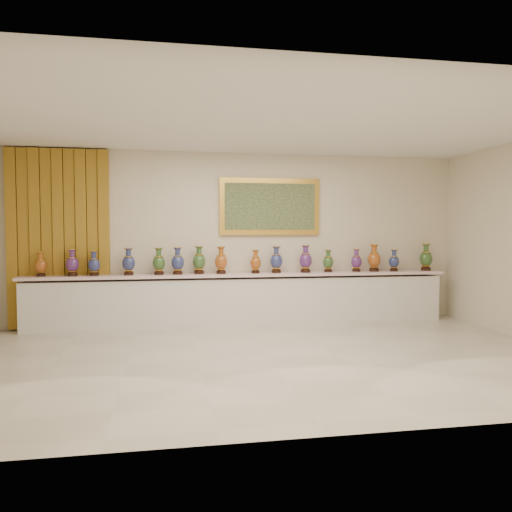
{
  "coord_description": "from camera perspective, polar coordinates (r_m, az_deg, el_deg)",
  "views": [
    {
      "loc": [
        -1.28,
        -6.23,
        1.65
      ],
      "look_at": [
        0.14,
        1.7,
        1.23
      ],
      "focal_mm": 35.0,
      "sensor_mm": 36.0,
      "label": 1
    }
  ],
  "objects": [
    {
      "name": "vase_7",
      "position": [
        8.55,
        -4.01,
        -0.63
      ],
      "size": [
        0.24,
        0.24,
        0.46
      ],
      "rotation": [
        0.0,
        0.0,
        0.12
      ],
      "color": "black",
      "rests_on": "counter"
    },
    {
      "name": "vase_5",
      "position": [
        8.49,
        -8.94,
        -0.7
      ],
      "size": [
        0.28,
        0.28,
        0.46
      ],
      "rotation": [
        0.0,
        0.0,
        0.4
      ],
      "color": "black",
      "rests_on": "counter"
    },
    {
      "name": "vase_2",
      "position": [
        8.56,
        -18.02,
        -0.93
      ],
      "size": [
        0.19,
        0.19,
        0.41
      ],
      "rotation": [
        0.0,
        0.0,
        -0.02
      ],
      "color": "black",
      "rests_on": "counter"
    },
    {
      "name": "vase_9",
      "position": [
        8.72,
        2.33,
        -0.55
      ],
      "size": [
        0.22,
        0.22,
        0.46
      ],
      "rotation": [
        0.0,
        0.0,
        0.03
      ],
      "color": "black",
      "rests_on": "counter"
    },
    {
      "name": "vase_13",
      "position": [
        9.25,
        13.35,
        -0.35
      ],
      "size": [
        0.29,
        0.29,
        0.49
      ],
      "rotation": [
        0.0,
        0.0,
        -0.32
      ],
      "color": "black",
      "rests_on": "counter"
    },
    {
      "name": "vase_4",
      "position": [
        8.49,
        -11.05,
        -0.74
      ],
      "size": [
        0.25,
        0.25,
        0.45
      ],
      "rotation": [
        0.0,
        0.0,
        -0.22
      ],
      "color": "black",
      "rests_on": "counter"
    },
    {
      "name": "vase_3",
      "position": [
        8.52,
        -14.35,
        -0.76
      ],
      "size": [
        0.22,
        0.22,
        0.45
      ],
      "rotation": [
        0.0,
        0.0,
        0.04
      ],
      "color": "black",
      "rests_on": "counter"
    },
    {
      "name": "counter",
      "position": [
        8.68,
        -1.6,
        -5.03
      ],
      "size": [
        7.28,
        0.48,
        0.9
      ],
      "color": "white",
      "rests_on": "ground"
    },
    {
      "name": "ground",
      "position": [
        6.57,
        1.4,
        -11.53
      ],
      "size": [
        8.0,
        8.0,
        0.0
      ],
      "primitive_type": "plane",
      "color": "beige",
      "rests_on": "ground"
    },
    {
      "name": "vase_6",
      "position": [
        8.56,
        -6.53,
        -0.61
      ],
      "size": [
        0.26,
        0.26,
        0.47
      ],
      "rotation": [
        0.0,
        0.0,
        0.22
      ],
      "color": "black",
      "rests_on": "counter"
    },
    {
      "name": "room",
      "position": [
        8.76,
        -17.93,
        2.47
      ],
      "size": [
        8.0,
        8.0,
        8.0
      ],
      "color": "beige",
      "rests_on": "ground"
    },
    {
      "name": "vase_1",
      "position": [
        8.62,
        -20.26,
        -0.85
      ],
      "size": [
        0.22,
        0.22,
        0.44
      ],
      "rotation": [
        0.0,
        0.0,
        0.08
      ],
      "color": "black",
      "rests_on": "counter"
    },
    {
      "name": "vase_8",
      "position": [
        8.63,
        -0.05,
        -0.77
      ],
      "size": [
        0.22,
        0.22,
        0.4
      ],
      "rotation": [
        0.0,
        0.0,
        0.17
      ],
      "color": "black",
      "rests_on": "counter"
    },
    {
      "name": "vase_15",
      "position": [
        9.72,
        18.85,
        -0.26
      ],
      "size": [
        0.27,
        0.27,
        0.5
      ],
      "rotation": [
        0.0,
        0.0,
        -0.18
      ],
      "color": "black",
      "rests_on": "counter"
    },
    {
      "name": "vase_0",
      "position": [
        8.74,
        -23.38,
        -0.99
      ],
      "size": [
        0.21,
        0.21,
        0.4
      ],
      "rotation": [
        0.0,
        0.0,
        0.14
      ],
      "color": "black",
      "rests_on": "counter"
    },
    {
      "name": "vase_11",
      "position": [
        8.98,
        8.24,
        -0.68
      ],
      "size": [
        0.22,
        0.22,
        0.4
      ],
      "rotation": [
        0.0,
        0.0,
        -0.21
      ],
      "color": "black",
      "rests_on": "counter"
    },
    {
      "name": "vase_12",
      "position": [
        9.14,
        11.4,
        -0.6
      ],
      "size": [
        0.23,
        0.23,
        0.41
      ],
      "rotation": [
        0.0,
        0.0,
        0.24
      ],
      "color": "black",
      "rests_on": "counter"
    },
    {
      "name": "vase_10",
      "position": [
        8.81,
        5.68,
        -0.47
      ],
      "size": [
        0.29,
        0.29,
        0.48
      ],
      "rotation": [
        0.0,
        0.0,
        -0.34
      ],
      "color": "black",
      "rests_on": "counter"
    },
    {
      "name": "vase_14",
      "position": [
        9.39,
        15.49,
        -0.6
      ],
      "size": [
        0.2,
        0.2,
        0.4
      ],
      "rotation": [
        0.0,
        0.0,
        0.09
      ],
      "color": "black",
      "rests_on": "counter"
    }
  ]
}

